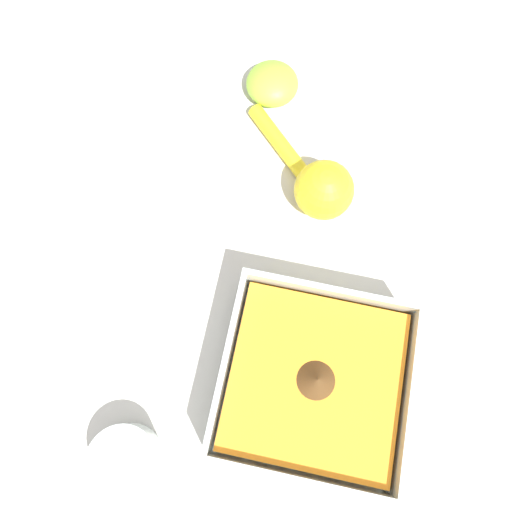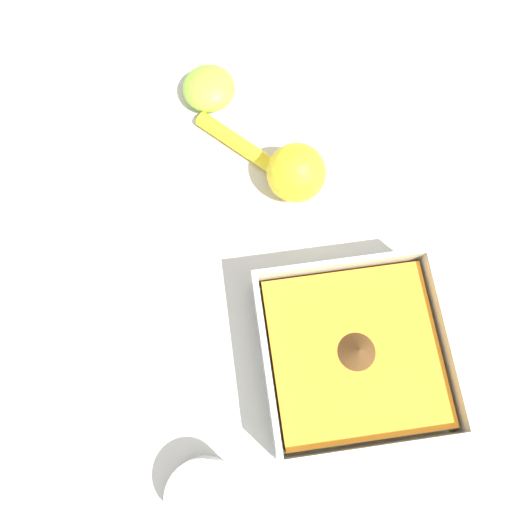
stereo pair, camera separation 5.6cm
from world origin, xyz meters
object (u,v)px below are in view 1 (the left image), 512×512
(lemon_half, at_px, (272,84))
(lemon_squeezer, at_px, (320,185))
(square_dish, at_px, (313,382))
(spice_bowl, at_px, (126,460))

(lemon_half, bearing_deg, lemon_squeezer, 31.96)
(square_dish, relative_size, lemon_squeezer, 1.29)
(lemon_half, bearing_deg, square_dish, 17.89)
(lemon_squeezer, bearing_deg, spice_bowl, -68.24)
(lemon_squeezer, height_order, lemon_half, lemon_squeezer)
(square_dish, relative_size, lemon_half, 2.83)
(lemon_squeezer, bearing_deg, square_dish, -37.41)
(spice_bowl, bearing_deg, square_dish, 123.66)
(square_dish, height_order, lemon_half, square_dish)
(square_dish, bearing_deg, spice_bowl, -56.34)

